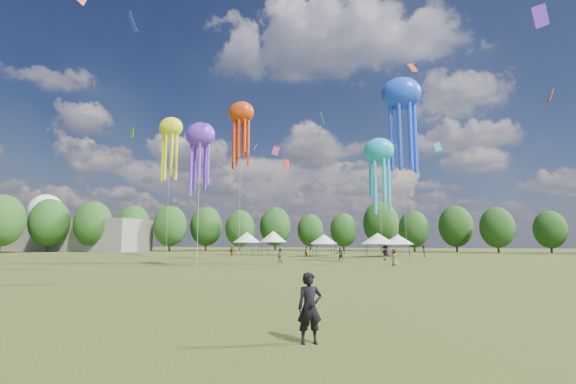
# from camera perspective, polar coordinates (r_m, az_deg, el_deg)

# --- Properties ---
(ground) EXTENTS (300.00, 300.00, 0.00)m
(ground) POSITION_cam_1_polar(r_m,az_deg,el_deg) (16.07, -26.31, -15.38)
(ground) COLOR #384416
(ground) RESTS_ON ground
(observer_main) EXTENTS (0.75, 0.66, 1.73)m
(observer_main) POSITION_cam_1_polar(r_m,az_deg,el_deg) (10.27, 3.15, -16.31)
(observer_main) COLOR black
(observer_main) RESTS_ON ground
(spectator_near) EXTENTS (0.88, 0.73, 1.66)m
(spectator_near) POSITION_cam_1_polar(r_m,az_deg,el_deg) (47.34, -1.18, -9.16)
(spectator_near) COLOR gray
(spectator_near) RESTS_ON ground
(spectators_far) EXTENTS (31.99, 27.63, 1.91)m
(spectators_far) POSITION_cam_1_polar(r_m,az_deg,el_deg) (59.11, 11.16, -8.56)
(spectators_far) COLOR gray
(spectators_far) RESTS_ON ground
(festival_tents) EXTENTS (32.72, 10.23, 4.42)m
(festival_tents) POSITION_cam_1_polar(r_m,az_deg,el_deg) (70.22, 4.78, -6.63)
(festival_tents) COLOR #47474C
(festival_tents) RESTS_ON ground
(show_kites) EXTENTS (41.63, 24.35, 24.47)m
(show_kites) POSITION_cam_1_polar(r_m,az_deg,el_deg) (54.06, 2.60, 8.94)
(show_kites) COLOR red
(show_kites) RESTS_ON ground
(small_kites) EXTENTS (71.34, 60.37, 44.16)m
(small_kites) POSITION_cam_1_polar(r_m,az_deg,el_deg) (59.06, 3.54, 19.41)
(small_kites) COLOR red
(small_kites) RESTS_ON ground
(treeline) EXTENTS (201.57, 95.24, 13.43)m
(treeline) POSITION_cam_1_polar(r_m,az_deg,el_deg) (75.86, 5.12, -4.05)
(treeline) COLOR #38281C
(treeline) RESTS_ON ground
(hangar) EXTENTS (40.00, 12.00, 8.00)m
(hangar) POSITION_cam_1_polar(r_m,az_deg,el_deg) (117.68, -28.60, -5.54)
(hangar) COLOR gray
(hangar) RESTS_ON ground
(radome) EXTENTS (9.00, 9.00, 16.00)m
(radome) POSITION_cam_1_polar(r_m,az_deg,el_deg) (133.58, -31.54, -2.87)
(radome) COLOR white
(radome) RESTS_ON ground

